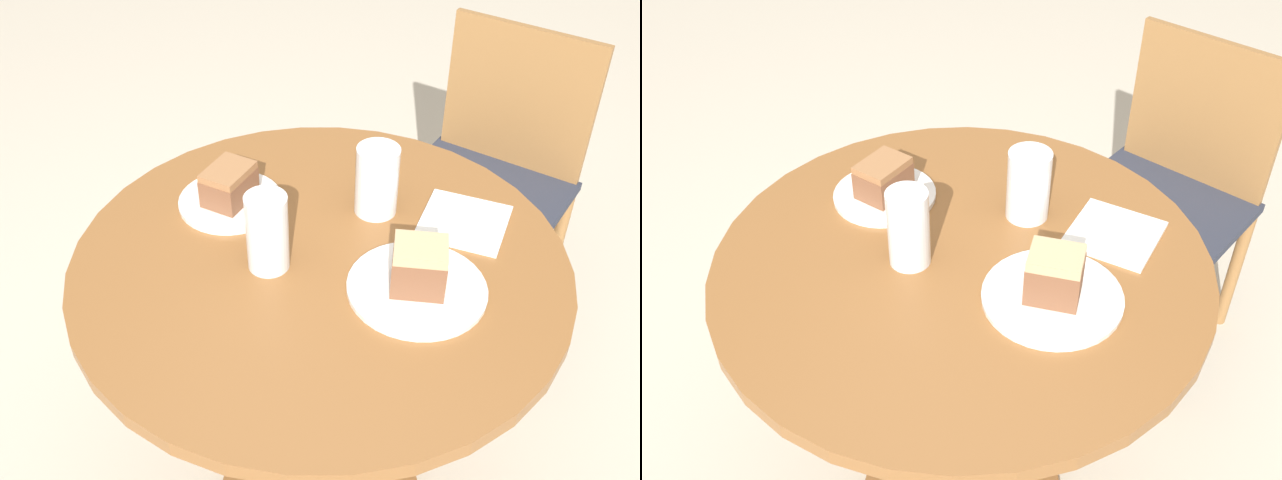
{
  "view_description": "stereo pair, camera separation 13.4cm",
  "coord_description": "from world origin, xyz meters",
  "views": [
    {
      "loc": [
        0.49,
        -0.91,
        1.68
      ],
      "look_at": [
        0.0,
        0.0,
        0.82
      ],
      "focal_mm": 42.0,
      "sensor_mm": 36.0,
      "label": 1
    },
    {
      "loc": [
        0.6,
        -0.84,
        1.68
      ],
      "look_at": [
        0.0,
        0.0,
        0.82
      ],
      "focal_mm": 42.0,
      "sensor_mm": 36.0,
      "label": 2
    }
  ],
  "objects": [
    {
      "name": "plate_far",
      "position": [
        0.19,
        -0.0,
        0.78
      ],
      "size": [
        0.24,
        0.24,
        0.01
      ],
      "color": "white",
      "rests_on": "table"
    },
    {
      "name": "fork",
      "position": [
        -0.12,
        0.0,
        0.78
      ],
      "size": [
        0.07,
        0.16,
        0.0
      ],
      "rotation": [
        0.0,
        0.0,
        1.93
      ],
      "color": "silver",
      "rests_on": "table"
    },
    {
      "name": "glass_lemonade",
      "position": [
        0.03,
        0.18,
        0.84
      ],
      "size": [
        0.08,
        0.08,
        0.14
      ],
      "color": "silver",
      "rests_on": "table"
    },
    {
      "name": "plate_near",
      "position": [
        -0.23,
        0.06,
        0.78
      ],
      "size": [
        0.21,
        0.21,
        0.01
      ],
      "color": "white",
      "rests_on": "table"
    },
    {
      "name": "cake_slice_near",
      "position": [
        -0.23,
        0.06,
        0.83
      ],
      "size": [
        0.08,
        0.1,
        0.07
      ],
      "rotation": [
        0.0,
        0.0,
        3.15
      ],
      "color": "brown",
      "rests_on": "plate_near"
    },
    {
      "name": "glass_water",
      "position": [
        -0.07,
        -0.06,
        0.84
      ],
      "size": [
        0.08,
        0.08,
        0.15
      ],
      "color": "silver",
      "rests_on": "table"
    },
    {
      "name": "napkin_stack",
      "position": [
        0.2,
        0.22,
        0.78
      ],
      "size": [
        0.18,
        0.18,
        0.01
      ],
      "rotation": [
        0.0,
        0.0,
        0.11
      ],
      "color": "white",
      "rests_on": "table"
    },
    {
      "name": "table",
      "position": [
        0.0,
        0.0,
        0.59
      ],
      "size": [
        0.91,
        0.91,
        0.78
      ],
      "color": "brown",
      "rests_on": "ground_plane"
    },
    {
      "name": "cake_slice_far",
      "position": [
        0.19,
        -0.0,
        0.84
      ],
      "size": [
        0.11,
        0.1,
        0.09
      ],
      "rotation": [
        0.0,
        0.0,
        5.07
      ],
      "color": "brown",
      "rests_on": "plate_far"
    },
    {
      "name": "chair",
      "position": [
        0.09,
        0.84,
        0.46
      ],
      "size": [
        0.49,
        0.49,
        0.86
      ],
      "rotation": [
        0.0,
        0.0,
        -0.1
      ],
      "color": "olive",
      "rests_on": "ground_plane"
    }
  ]
}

